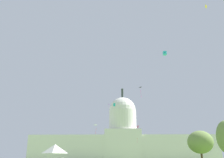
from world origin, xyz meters
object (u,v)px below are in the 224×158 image
capitol_building (123,142)px  kite_turquoise_low (114,105)px  kite_white_low (95,127)px  kite_pink_low (138,127)px  event_tent (54,156)px  kite_red_low (138,139)px  kite_cyan_mid (165,53)px  kite_black_mid (141,90)px  kite_yellow_high (206,6)px  tree_east_near (200,142)px  kite_violet_high (108,106)px

capitol_building → kite_turquoise_low: (-3.88, -137.92, 1.66)m
kite_white_low → kite_pink_low: bearing=-174.3°
event_tent → kite_red_low: bearing=70.8°
event_tent → kite_cyan_mid: bearing=-37.5°
kite_pink_low → kite_cyan_mid: kite_cyan_mid is taller
kite_pink_low → kite_cyan_mid: bearing=-18.4°
capitol_building → kite_white_low: size_ratio=43.78×
kite_black_mid → event_tent: bearing=72.6°
kite_white_low → kite_yellow_high: 66.39m
kite_turquoise_low → kite_cyan_mid: size_ratio=1.06×
kite_pink_low → kite_turquoise_low: size_ratio=1.42×
kite_pink_low → kite_turquoise_low: 52.72m
tree_east_near → kite_red_low: bearing=104.2°
kite_violet_high → kite_yellow_high: kite_yellow_high is taller
event_tent → kite_cyan_mid: (29.86, -20.46, 22.95)m
kite_black_mid → kite_turquoise_low: bearing=101.5°
kite_violet_high → kite_black_mid: 73.36m
kite_turquoise_low → kite_white_low: (-9.33, 41.56, -1.20)m
tree_east_near → kite_white_low: 44.65m
kite_white_low → kite_black_mid: (19.70, -11.65, 13.76)m
kite_black_mid → kite_cyan_mid: kite_black_mid is taller
capitol_building → kite_white_low: bearing=-97.8°
kite_turquoise_low → kite_cyan_mid: bearing=-22.1°
kite_violet_high → kite_cyan_mid: (18.67, -116.51, -11.49)m
tree_east_near → kite_cyan_mid: 59.19m
capitol_building → kite_pink_low: 86.43m
kite_turquoise_low → kite_cyan_mid: 21.86m
kite_violet_high → kite_red_low: kite_violet_high is taller
kite_pink_low → kite_violet_high: (-16.50, 49.17, 20.56)m
kite_white_low → kite_turquoise_low: bearing=80.8°
kite_pink_low → kite_white_low: 22.01m
kite_pink_low → event_tent: bearing=-50.8°
kite_pink_low → kite_white_low: kite_pink_low is taller
kite_turquoise_low → kite_black_mid: 34.06m
kite_red_low → kite_cyan_mid: size_ratio=3.09×
event_tent → kite_white_low: kite_white_low is taller
kite_pink_low → kite_violet_high: size_ratio=0.57×
kite_red_low → kite_black_mid: kite_black_mid is taller
kite_violet_high → kite_turquoise_low: bearing=67.3°
capitol_building → kite_black_mid: size_ratio=36.23×
tree_east_near → kite_cyan_mid: (-22.15, -52.10, 17.26)m
kite_turquoise_low → kite_yellow_high: size_ratio=0.98×
kite_yellow_high → kite_cyan_mid: (-15.49, -11.19, -19.97)m
kite_violet_high → capitol_building: bearing=-131.7°
kite_pink_low → kite_black_mid: (0.21, -21.82, 12.57)m
kite_black_mid → tree_east_near: bearing=-134.1°
tree_east_near → kite_cyan_mid: kite_cyan_mid is taller
kite_white_low → kite_black_mid: 26.71m
capitol_building → kite_violet_high: 44.37m
kite_pink_low → kite_violet_high: kite_violet_high is taller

